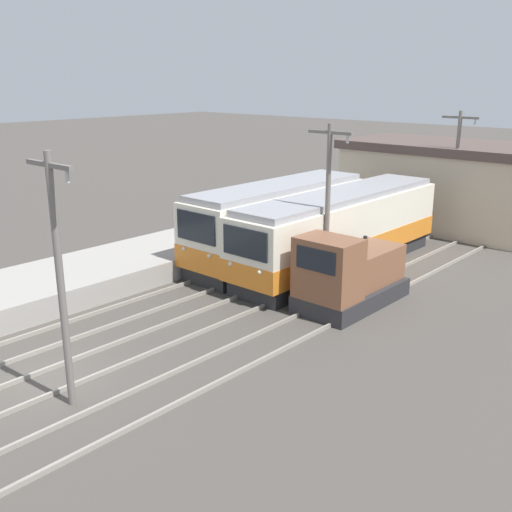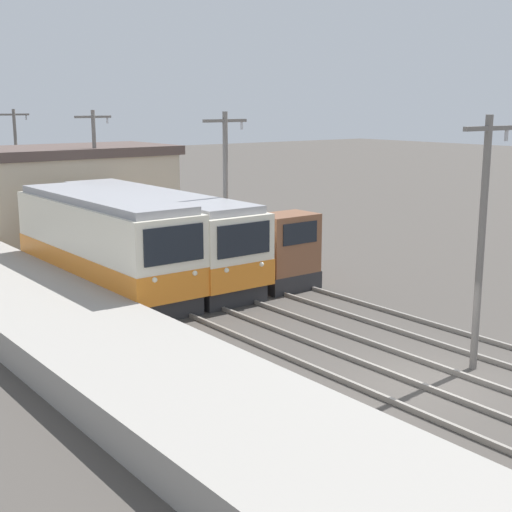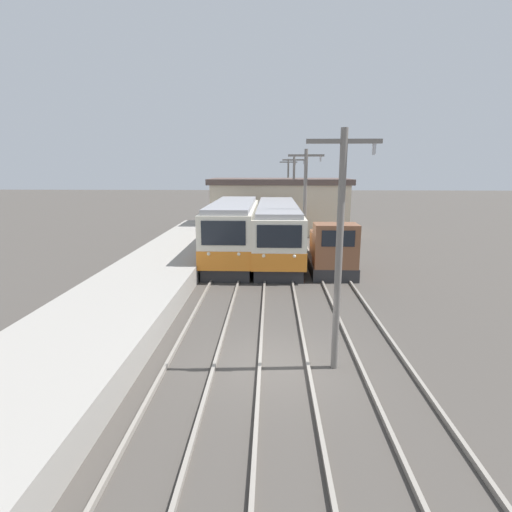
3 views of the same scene
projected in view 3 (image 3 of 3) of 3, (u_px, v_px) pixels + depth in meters
ground_plane at (277, 365)px, 12.10m from camera, size 200.00×200.00×0.00m
platform_left at (73, 347)px, 12.22m from camera, size 4.50×54.00×0.94m
track_left at (192, 361)px, 12.18m from camera, size 1.54×60.00×0.14m
track_center at (284, 363)px, 12.07m from camera, size 1.54×60.00×0.14m
track_right at (384, 365)px, 11.96m from camera, size 1.54×60.00×0.14m
commuter_train_left at (233, 234)px, 25.30m from camera, size 2.84×10.64×3.79m
commuter_train_center at (277, 233)px, 26.30m from camera, size 2.84×13.00×3.58m
shunting_locomotive at (331, 252)px, 22.59m from camera, size 2.40×4.97×3.00m
catenary_mast_near at (340, 244)px, 11.15m from camera, size 2.00×0.20×6.89m
catenary_mast_mid at (305, 206)px, 22.65m from camera, size 2.00×0.20×6.89m
catenary_mast_far at (294, 193)px, 34.16m from camera, size 2.00×0.20×6.89m
catenary_mast_distant at (288, 187)px, 45.66m from camera, size 2.00×0.20×6.89m
station_building at (279, 205)px, 36.92m from camera, size 12.60×6.30×4.94m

